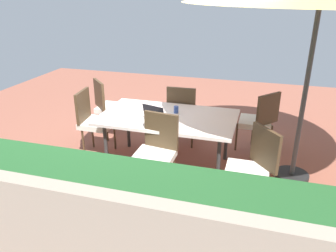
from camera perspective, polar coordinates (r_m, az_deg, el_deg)
name	(u,v)px	position (r m, az deg, el deg)	size (l,w,h in m)	color
ground_plane	(168,165)	(4.81, 0.00, -6.69)	(10.00, 10.00, 0.02)	#935442
hedge_row	(83,243)	(2.76, -14.37, -18.92)	(6.30, 0.92, 1.09)	#235628
dining_table	(168,119)	(4.51, 0.00, 1.16)	(1.82, 1.08, 0.75)	silver
chair_northwest	(252,167)	(3.74, 14.21, -6.85)	(0.58, 0.58, 0.98)	silver
chair_east	(94,119)	(5.02, -12.62, 1.14)	(0.48, 0.47, 0.98)	silver
chair_southwest	(259,119)	(5.08, 15.29, 1.10)	(0.58, 0.58, 0.98)	silver
chair_north	(156,151)	(3.97, -2.06, -4.23)	(0.48, 0.49, 0.98)	silver
chair_south	(183,112)	(5.22, 2.55, 2.49)	(0.46, 0.47, 0.98)	silver
chair_southeast	(109,105)	(5.59, -10.10, 3.55)	(0.59, 0.59, 0.98)	silver
laptop	(157,116)	(4.36, -1.95, 1.74)	(0.38, 0.33, 0.21)	gray
cup	(176,110)	(4.59, 1.41, 2.84)	(0.06, 0.06, 0.10)	#334C99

